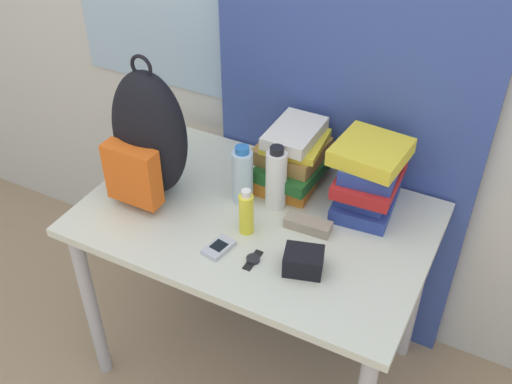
# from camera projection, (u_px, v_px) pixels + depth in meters

# --- Properties ---
(wall_back) EXTENTS (6.00, 0.06, 2.50)m
(wall_back) POSITION_uv_depth(u_px,v_px,m) (318.00, 26.00, 2.00)
(wall_back) COLOR beige
(wall_back) RESTS_ON ground_plane
(curtain_blue) EXTENTS (0.97, 0.04, 2.50)m
(curtain_blue) POSITION_uv_depth(u_px,v_px,m) (353.00, 40.00, 1.90)
(curtain_blue) COLOR #384C93
(curtain_blue) RESTS_ON ground_plane
(desk) EXTENTS (1.14, 0.74, 0.76)m
(desk) POSITION_uv_depth(u_px,v_px,m) (256.00, 239.00, 2.04)
(desk) COLOR beige
(desk) RESTS_ON ground_plane
(backpack) EXTENTS (0.27, 0.24, 0.51)m
(backpack) POSITION_uv_depth(u_px,v_px,m) (148.00, 138.00, 1.95)
(backpack) COLOR black
(backpack) RESTS_ON desk
(book_stack_left) EXTENTS (0.23, 0.29, 0.23)m
(book_stack_left) POSITION_uv_depth(u_px,v_px,m) (293.00, 158.00, 2.06)
(book_stack_left) COLOR orange
(book_stack_left) RESTS_ON desk
(book_stack_center) EXTENTS (0.23, 0.28, 0.25)m
(book_stack_center) POSITION_uv_depth(u_px,v_px,m) (370.00, 177.00, 1.94)
(book_stack_center) COLOR navy
(book_stack_center) RESTS_ON desk
(water_bottle) EXTENTS (0.07, 0.07, 0.22)m
(water_bottle) POSITION_uv_depth(u_px,v_px,m) (243.00, 176.00, 1.98)
(water_bottle) COLOR silver
(water_bottle) RESTS_ON desk
(sports_bottle) EXTENTS (0.07, 0.07, 0.23)m
(sports_bottle) POSITION_uv_depth(u_px,v_px,m) (276.00, 179.00, 1.95)
(sports_bottle) COLOR white
(sports_bottle) RESTS_ON desk
(sunscreen_bottle) EXTENTS (0.05, 0.05, 0.16)m
(sunscreen_bottle) POSITION_uv_depth(u_px,v_px,m) (246.00, 213.00, 1.87)
(sunscreen_bottle) COLOR yellow
(sunscreen_bottle) RESTS_ON desk
(cell_phone) EXTENTS (0.08, 0.11, 0.02)m
(cell_phone) POSITION_uv_depth(u_px,v_px,m) (219.00, 247.00, 1.84)
(cell_phone) COLOR #B7BCC6
(cell_phone) RESTS_ON desk
(sunglasses_case) EXTENTS (0.15, 0.06, 0.04)m
(sunglasses_case) POSITION_uv_depth(u_px,v_px,m) (308.00, 225.00, 1.91)
(sunglasses_case) COLOR gray
(sunglasses_case) RESTS_ON desk
(camera_pouch) EXTENTS (0.14, 0.12, 0.07)m
(camera_pouch) POSITION_uv_depth(u_px,v_px,m) (303.00, 261.00, 1.76)
(camera_pouch) COLOR black
(camera_pouch) RESTS_ON desk
(wristwatch) EXTENTS (0.04, 0.09, 0.01)m
(wristwatch) POSITION_uv_depth(u_px,v_px,m) (253.00, 259.00, 1.80)
(wristwatch) COLOR black
(wristwatch) RESTS_ON desk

